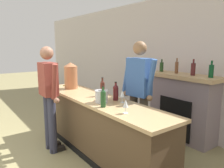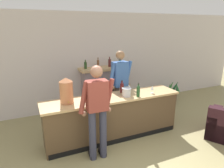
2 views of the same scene
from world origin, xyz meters
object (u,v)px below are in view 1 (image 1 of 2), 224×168
ice_bucket_steel (101,96)px  person_bartender (139,94)px  person_customer (49,95)px  wine_bottle_rose_blush (103,98)px  wine_bottle_chardonnay_pale (102,88)px  wine_glass_front_right (122,94)px  wine_bottle_port_short (116,92)px  wine_glass_back_row (126,104)px  fireplace_stone (182,106)px  copper_dispenser (71,75)px

ice_bucket_steel → person_bartender: bearing=76.7°
person_customer → wine_bottle_rose_blush: bearing=19.2°
wine_bottle_chardonnay_pale → wine_bottle_rose_blush: bearing=-33.1°
ice_bucket_steel → wine_bottle_chardonnay_pale: size_ratio=0.64×
wine_glass_front_right → ice_bucket_steel: bearing=-128.1°
wine_bottle_port_short → wine_glass_back_row: wine_bottle_port_short is taller
person_customer → wine_bottle_chardonnay_pale: size_ratio=5.70×
fireplace_stone → wine_glass_front_right: bearing=-89.0°
fireplace_stone → wine_glass_back_row: bearing=-75.8°
person_customer → fireplace_stone: bearing=65.9°
person_bartender → wine_bottle_rose_blush: (0.07, -0.72, 0.05)m
wine_bottle_chardonnay_pale → wine_glass_back_row: (0.96, -0.30, -0.02)m
wine_bottle_rose_blush → wine_bottle_port_short: bearing=118.8°
fireplace_stone → wine_bottle_rose_blush: (0.06, -1.84, 0.44)m
wine_glass_front_right → wine_bottle_chardonnay_pale: bearing=178.6°
wine_bottle_port_short → copper_dispenser: bearing=-173.8°
person_bartender → ice_bucket_steel: person_bartender is taller
copper_dispenser → wine_bottle_chardonnay_pale: copper_dispenser is taller
wine_bottle_chardonnay_pale → wine_glass_back_row: wine_bottle_chardonnay_pale is taller
fireplace_stone → copper_dispenser: size_ratio=3.03×
person_bartender → ice_bucket_steel: size_ratio=9.34×
wine_glass_back_row → wine_glass_front_right: (-0.42, 0.29, 0.01)m
person_customer → wine_bottle_chardonnay_pale: (0.48, 0.73, 0.11)m
copper_dispenser → wine_glass_back_row: (1.84, -0.16, -0.14)m
fireplace_stone → wine_bottle_rose_blush: 1.89m
person_customer → wine_bottle_rose_blush: person_customer is taller
copper_dispenser → wine_bottle_port_short: (1.24, 0.14, -0.12)m
copper_dispenser → wine_bottle_port_short: copper_dispenser is taller
wine_glass_back_row → copper_dispenser: bearing=174.9°
wine_bottle_rose_blush → wine_bottle_chardonnay_pale: bearing=146.9°
wine_bottle_chardonnay_pale → wine_glass_front_right: bearing=-1.4°
copper_dispenser → wine_bottle_rose_blush: 1.47m
wine_bottle_rose_blush → wine_glass_back_row: wine_bottle_rose_blush is taller
wine_glass_back_row → fireplace_stone: bearing=104.2°
wine_bottle_port_short → ice_bucket_steel: bearing=-93.8°
wine_bottle_port_short → wine_glass_front_right: size_ratio=1.58×
fireplace_stone → ice_bucket_steel: (-0.16, -1.72, 0.40)m
wine_bottle_rose_blush → wine_glass_back_row: size_ratio=1.69×
person_customer → wine_bottle_port_short: bearing=40.8°
copper_dispenser → wine_glass_back_row: bearing=-5.1°
ice_bucket_steel → wine_bottle_chardonnay_pale: bearing=144.1°
fireplace_stone → wine_bottle_rose_blush: size_ratio=5.28×
person_customer → person_bartender: 1.45m
person_customer → ice_bucket_steel: (0.82, 0.48, 0.06)m
copper_dispenser → wine_bottle_rose_blush: size_ratio=1.74×
person_bartender → wine_bottle_rose_blush: 0.73m
person_bartender → wine_glass_front_right: (0.04, -0.37, 0.05)m
person_customer → copper_dispenser: (-0.40, 0.59, 0.22)m
person_bartender → wine_bottle_port_short: bearing=-109.5°
fireplace_stone → wine_bottle_rose_blush: bearing=-88.3°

